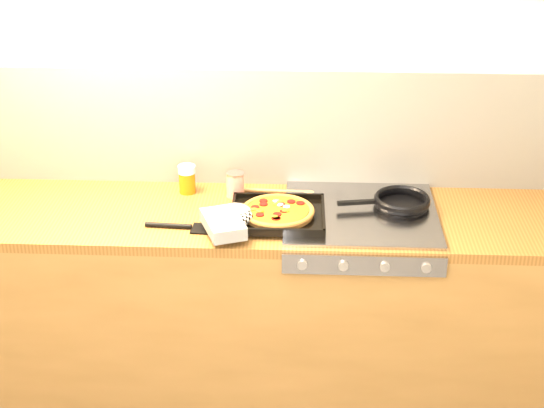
# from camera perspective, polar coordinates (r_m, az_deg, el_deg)

# --- Properties ---
(room_shell) EXTENTS (3.20, 3.20, 3.20)m
(room_shell) POSITION_cam_1_polar(r_m,az_deg,el_deg) (3.47, -1.41, 5.23)
(room_shell) COLOR white
(room_shell) RESTS_ON ground
(counter_run) EXTENTS (3.20, 0.62, 0.90)m
(counter_run) POSITION_cam_1_polar(r_m,az_deg,el_deg) (3.53, -1.61, -7.14)
(counter_run) COLOR olive
(counter_run) RESTS_ON ground
(stovetop) EXTENTS (0.60, 0.56, 0.02)m
(stovetop) POSITION_cam_1_polar(r_m,az_deg,el_deg) (3.30, 6.09, -0.68)
(stovetop) COLOR #959499
(stovetop) RESTS_ON counter_run
(pizza_on_tray) EXTENTS (0.48, 0.42, 0.06)m
(pizza_on_tray) POSITION_cam_1_polar(r_m,az_deg,el_deg) (3.20, -0.64, -0.74)
(pizza_on_tray) COLOR black
(pizza_on_tray) RESTS_ON stovetop
(frying_pan) EXTENTS (0.39, 0.26, 0.04)m
(frying_pan) POSITION_cam_1_polar(r_m,az_deg,el_deg) (3.35, 8.80, 0.15)
(frying_pan) COLOR black
(frying_pan) RESTS_ON stovetop
(tomato_can) EXTENTS (0.09, 0.09, 0.11)m
(tomato_can) POSITION_cam_1_polar(r_m,az_deg,el_deg) (3.43, -2.53, 1.35)
(tomato_can) COLOR maroon
(tomato_can) RESTS_ON counter_run
(juice_glass) EXTENTS (0.08, 0.08, 0.12)m
(juice_glass) POSITION_cam_1_polar(r_m,az_deg,el_deg) (3.47, -5.84, 1.72)
(juice_glass) COLOR #C6600B
(juice_glass) RESTS_ON counter_run
(wooden_spoon) EXTENTS (0.30, 0.05, 0.02)m
(wooden_spoon) POSITION_cam_1_polar(r_m,az_deg,el_deg) (3.46, 1.02, 0.86)
(wooden_spoon) COLOR #9B7141
(wooden_spoon) RESTS_ON counter_run
(black_spatula) EXTENTS (0.28, 0.09, 0.02)m
(black_spatula) POSITION_cam_1_polar(r_m,az_deg,el_deg) (3.20, -6.09, -1.57)
(black_spatula) COLOR black
(black_spatula) RESTS_ON counter_run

